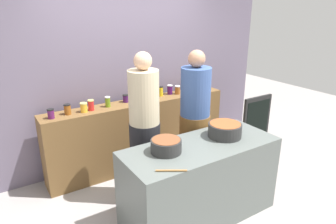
# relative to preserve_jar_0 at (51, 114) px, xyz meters

# --- Properties ---
(ground) EXTENTS (12.00, 12.00, 0.00)m
(ground) POSITION_rel_preserve_jar_0_xyz_m (1.20, -1.06, -1.05)
(ground) COLOR gray
(storefront_wall) EXTENTS (4.80, 0.12, 3.00)m
(storefront_wall) POSITION_rel_preserve_jar_0_xyz_m (1.20, 0.39, 0.45)
(storefront_wall) COLOR slate
(storefront_wall) RESTS_ON ground
(display_shelf) EXTENTS (2.70, 0.36, 0.99)m
(display_shelf) POSITION_rel_preserve_jar_0_xyz_m (1.20, 0.04, -0.55)
(display_shelf) COLOR brown
(display_shelf) RESTS_ON ground
(prep_table) EXTENTS (1.70, 0.70, 0.88)m
(prep_table) POSITION_rel_preserve_jar_0_xyz_m (1.20, -1.36, -0.61)
(prep_table) COLOR #59605D
(prep_table) RESTS_ON ground
(preserve_jar_0) EXTENTS (0.08, 0.08, 0.12)m
(preserve_jar_0) POSITION_rel_preserve_jar_0_xyz_m (0.00, 0.00, 0.00)
(preserve_jar_0) COLOR #541A51
(preserve_jar_0) RESTS_ON display_shelf
(preserve_jar_1) EXTENTS (0.09, 0.09, 0.13)m
(preserve_jar_1) POSITION_rel_preserve_jar_0_xyz_m (0.21, 0.04, 0.01)
(preserve_jar_1) COLOR brown
(preserve_jar_1) RESTS_ON display_shelf
(preserve_jar_2) EXTENTS (0.09, 0.09, 0.12)m
(preserve_jar_2) POSITION_rel_preserve_jar_0_xyz_m (0.40, 0.01, 0.00)
(preserve_jar_2) COLOR gold
(preserve_jar_2) RESTS_ON display_shelf
(preserve_jar_3) EXTENTS (0.08, 0.08, 0.14)m
(preserve_jar_3) POSITION_rel_preserve_jar_0_xyz_m (0.50, 0.03, 0.01)
(preserve_jar_3) COLOR red
(preserve_jar_3) RESTS_ON display_shelf
(preserve_jar_4) EXTENTS (0.07, 0.07, 0.14)m
(preserve_jar_4) POSITION_rel_preserve_jar_0_xyz_m (0.73, 0.05, 0.01)
(preserve_jar_4) COLOR olive
(preserve_jar_4) RESTS_ON display_shelf
(preserve_jar_5) EXTENTS (0.08, 0.08, 0.11)m
(preserve_jar_5) POSITION_rel_preserve_jar_0_xyz_m (1.02, 0.11, -0.01)
(preserve_jar_5) COLOR #3D1650
(preserve_jar_5) RESTS_ON display_shelf
(preserve_jar_6) EXTENTS (0.08, 0.08, 0.11)m
(preserve_jar_6) POSITION_rel_preserve_jar_0_xyz_m (1.18, 0.06, -0.00)
(preserve_jar_6) COLOR yellow
(preserve_jar_6) RESTS_ON display_shelf
(preserve_jar_7) EXTENTS (0.08, 0.08, 0.11)m
(preserve_jar_7) POSITION_rel_preserve_jar_0_xyz_m (1.29, -0.01, -0.00)
(preserve_jar_7) COLOR brown
(preserve_jar_7) RESTS_ON display_shelf
(preserve_jar_8) EXTENTS (0.07, 0.07, 0.12)m
(preserve_jar_8) POSITION_rel_preserve_jar_0_xyz_m (1.43, 0.05, 0.00)
(preserve_jar_8) COLOR olive
(preserve_jar_8) RESTS_ON display_shelf
(preserve_jar_9) EXTENTS (0.07, 0.07, 0.15)m
(preserve_jar_9) POSITION_rel_preserve_jar_0_xyz_m (1.59, 0.10, 0.01)
(preserve_jar_9) COLOR gold
(preserve_jar_9) RESTS_ON display_shelf
(preserve_jar_10) EXTENTS (0.08, 0.08, 0.14)m
(preserve_jar_10) POSITION_rel_preserve_jar_0_xyz_m (1.75, 0.11, 0.01)
(preserve_jar_10) COLOR #401252
(preserve_jar_10) RESTS_ON display_shelf
(preserve_jar_11) EXTENTS (0.08, 0.08, 0.13)m
(preserve_jar_11) POSITION_rel_preserve_jar_0_xyz_m (1.85, 0.06, 0.00)
(preserve_jar_11) COLOR brown
(preserve_jar_11) RESTS_ON display_shelf
(preserve_jar_12) EXTENTS (0.09, 0.09, 0.10)m
(preserve_jar_12) POSITION_rel_preserve_jar_0_xyz_m (2.06, 0.02, -0.01)
(preserve_jar_12) COLOR brown
(preserve_jar_12) RESTS_ON display_shelf
(preserve_jar_13) EXTENTS (0.09, 0.09, 0.13)m
(preserve_jar_13) POSITION_rel_preserve_jar_0_xyz_m (2.20, 0.03, 0.01)
(preserve_jar_13) COLOR #669621
(preserve_jar_13) RESTS_ON display_shelf
(preserve_jar_14) EXTENTS (0.08, 0.08, 0.10)m
(preserve_jar_14) POSITION_rel_preserve_jar_0_xyz_m (2.40, 0.07, -0.01)
(preserve_jar_14) COLOR orange
(preserve_jar_14) RESTS_ON display_shelf
(cooking_pot_left) EXTENTS (0.31, 0.31, 0.14)m
(cooking_pot_left) POSITION_rel_preserve_jar_0_xyz_m (0.80, -1.30, -0.10)
(cooking_pot_left) COLOR #2D2D2D
(cooking_pot_left) RESTS_ON prep_table
(cooking_pot_center) EXTENTS (0.37, 0.37, 0.16)m
(cooking_pot_center) POSITION_rel_preserve_jar_0_xyz_m (1.55, -1.32, -0.09)
(cooking_pot_center) COLOR #2D2D2D
(cooking_pot_center) RESTS_ON prep_table
(wooden_spoon) EXTENTS (0.25, 0.16, 0.02)m
(wooden_spoon) POSITION_rel_preserve_jar_0_xyz_m (0.64, -1.64, -0.16)
(wooden_spoon) COLOR #9E703D
(wooden_spoon) RESTS_ON prep_table
(cook_with_tongs) EXTENTS (0.36, 0.36, 1.80)m
(cook_with_tongs) POSITION_rel_preserve_jar_0_xyz_m (0.85, -0.74, -0.22)
(cook_with_tongs) COLOR black
(cook_with_tongs) RESTS_ON ground
(cook_in_cap) EXTENTS (0.38, 0.38, 1.77)m
(cook_in_cap) POSITION_rel_preserve_jar_0_xyz_m (1.54, -0.80, -0.24)
(cook_in_cap) COLOR brown
(cook_in_cap) RESTS_ON ground
(chalkboard_sign) EXTENTS (0.56, 0.05, 0.93)m
(chalkboard_sign) POSITION_rel_preserve_jar_0_xyz_m (2.92, -0.59, -0.57)
(chalkboard_sign) COLOR black
(chalkboard_sign) RESTS_ON ground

